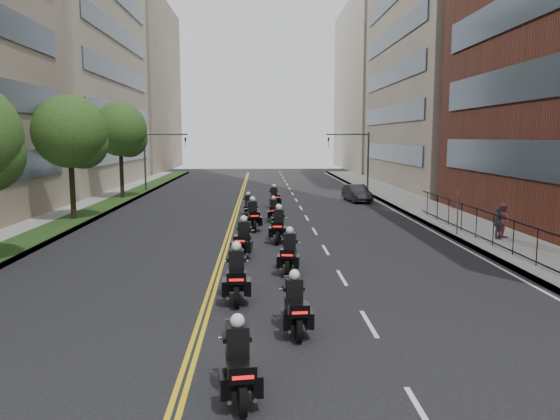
% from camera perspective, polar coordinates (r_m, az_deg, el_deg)
% --- Properties ---
extents(ground, '(160.00, 160.00, 0.00)m').
position_cam_1_polar(ground, '(10.80, -3.04, -20.87)').
color(ground, black).
rests_on(ground, ground).
extents(sidewalk_right, '(4.00, 90.00, 0.15)m').
position_cam_1_polar(sidewalk_right, '(36.81, 16.59, -0.61)').
color(sidewalk_right, gray).
rests_on(sidewalk_right, ground).
extents(sidewalk_left, '(4.00, 90.00, 0.15)m').
position_cam_1_polar(sidewalk_left, '(36.92, -21.41, -0.79)').
color(sidewalk_left, gray).
rests_on(sidewalk_left, ground).
extents(grass_strip, '(2.00, 90.00, 0.04)m').
position_cam_1_polar(grass_strip, '(36.65, -20.23, -0.65)').
color(grass_strip, '#1D3714').
rests_on(grass_strip, sidewalk_left).
extents(building_right_tan, '(15.11, 28.00, 30.00)m').
position_cam_1_polar(building_right_tan, '(62.09, 18.71, 16.37)').
color(building_right_tan, gray).
rests_on(building_right_tan, ground).
extents(building_right_far, '(15.00, 28.00, 26.00)m').
position_cam_1_polar(building_right_far, '(90.39, 11.76, 12.46)').
color(building_right_far, '#9E9880').
rests_on(building_right_far, ground).
extents(building_left_mid, '(16.11, 28.00, 34.00)m').
position_cam_1_polar(building_left_mid, '(62.74, -24.04, 17.89)').
color(building_left_mid, '#9E9880').
rests_on(building_left_mid, ground).
extents(building_left_far, '(16.00, 28.00, 26.00)m').
position_cam_1_polar(building_left_far, '(90.59, -16.73, 12.29)').
color(building_left_far, gray).
rests_on(building_left_far, ground).
extents(iron_fence, '(0.05, 28.00, 1.50)m').
position_cam_1_polar(iron_fence, '(24.43, 24.20, -3.05)').
color(iron_fence, black).
rests_on(iron_fence, sidewalk_right).
extents(street_trees, '(4.40, 38.40, 7.98)m').
position_cam_1_polar(street_trees, '(30.25, -24.14, 6.94)').
color(street_trees, black).
rests_on(street_trees, ground).
extents(traffic_signal_right, '(4.09, 0.20, 5.60)m').
position_cam_1_polar(traffic_signal_right, '(52.35, 8.17, 5.97)').
color(traffic_signal_right, '#3F3F44').
rests_on(traffic_signal_right, ground).
extents(traffic_signal_left, '(4.09, 0.20, 5.60)m').
position_cam_1_polar(traffic_signal_left, '(52.42, -12.92, 5.86)').
color(traffic_signal_left, '#3F3F44').
rests_on(traffic_signal_left, ground).
extents(motorcycle_0, '(0.68, 2.28, 1.69)m').
position_cam_1_polar(motorcycle_0, '(11.23, -4.35, -15.91)').
color(motorcycle_0, black).
rests_on(motorcycle_0, ground).
extents(motorcycle_1, '(0.58, 2.27, 1.67)m').
position_cam_1_polar(motorcycle_1, '(14.65, 1.58, -10.20)').
color(motorcycle_1, black).
rests_on(motorcycle_1, ground).
extents(motorcycle_2, '(0.60, 2.55, 1.88)m').
position_cam_1_polar(motorcycle_2, '(17.43, -4.56, -7.04)').
color(motorcycle_2, black).
rests_on(motorcycle_2, ground).
extents(motorcycle_3, '(0.72, 2.37, 1.75)m').
position_cam_1_polar(motorcycle_3, '(20.93, 0.99, -4.67)').
color(motorcycle_3, black).
rests_on(motorcycle_3, ground).
extents(motorcycle_4, '(0.72, 2.44, 1.80)m').
position_cam_1_polar(motorcycle_4, '(23.55, -3.84, -3.24)').
color(motorcycle_4, black).
rests_on(motorcycle_4, ground).
extents(motorcycle_5, '(0.69, 2.53, 1.87)m').
position_cam_1_polar(motorcycle_5, '(26.93, -0.15, -1.79)').
color(motorcycle_5, black).
rests_on(motorcycle_5, ground).
extents(motorcycle_6, '(0.73, 2.54, 1.88)m').
position_cam_1_polar(motorcycle_6, '(30.42, -2.86, -0.71)').
color(motorcycle_6, black).
rests_on(motorcycle_6, ground).
extents(motorcycle_7, '(0.49, 2.13, 1.58)m').
position_cam_1_polar(motorcycle_7, '(33.45, -0.69, -0.14)').
color(motorcycle_7, black).
rests_on(motorcycle_7, ground).
extents(motorcycle_8, '(0.64, 2.10, 1.56)m').
position_cam_1_polar(motorcycle_8, '(36.21, -3.31, 0.43)').
color(motorcycle_8, black).
rests_on(motorcycle_8, ground).
extents(motorcycle_9, '(0.69, 2.34, 1.73)m').
position_cam_1_polar(motorcycle_9, '(40.10, -0.61, 1.24)').
color(motorcycle_9, black).
rests_on(motorcycle_9, ground).
extents(parked_sedan, '(1.94, 4.24, 1.35)m').
position_cam_1_polar(parked_sedan, '(44.24, 8.03, 1.75)').
color(parked_sedan, black).
rests_on(parked_sedan, ground).
extents(pedestrian_b, '(0.69, 0.86, 1.72)m').
position_cam_1_polar(pedestrian_b, '(29.66, 22.32, -0.96)').
color(pedestrian_b, '#95515A').
rests_on(pedestrian_b, sidewalk_right).
extents(pedestrian_c, '(0.67, 1.01, 1.60)m').
position_cam_1_polar(pedestrian_c, '(28.96, 21.81, -1.26)').
color(pedestrian_c, '#46484E').
rests_on(pedestrian_c, sidewalk_right).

